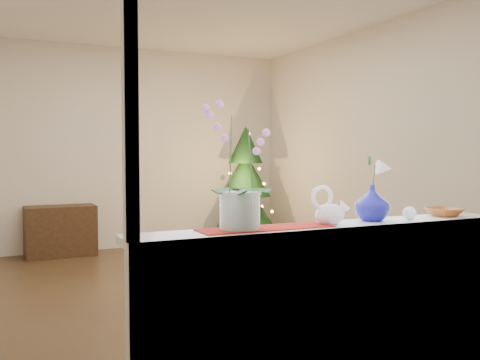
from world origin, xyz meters
The scene contains 16 objects.
ground centered at (0.00, 0.00, 0.00)m, with size 5.00×5.00×0.00m, color #3C2818.
wall_back centered at (0.00, 2.50, 1.35)m, with size 4.50×0.10×2.70m, color beige.
wall_front centered at (0.00, -2.50, 1.35)m, with size 4.50×0.10×2.70m, color beige.
wall_right centered at (2.25, 0.00, 1.35)m, with size 0.10×5.00×2.70m, color beige.
window_apron centered at (0.00, -2.46, 0.44)m, with size 2.20×0.08×0.88m, color white.
windowsill centered at (0.00, -2.37, 0.90)m, with size 2.20×0.26×0.04m, color white.
window_frame centered at (0.00, -2.47, 1.70)m, with size 2.22×0.06×1.60m, color white, non-canonical shape.
runner centered at (-0.38, -2.37, 0.92)m, with size 0.70×0.20×0.01m, color maroon.
orchid_pot centered at (-0.52, -2.36, 1.23)m, with size 0.22×0.22×0.63m, color white, non-canonical shape.
swan centered at (-0.01, -2.38, 1.02)m, with size 0.23×0.11×0.20m, color white, non-canonical shape.
blue_vase centered at (0.29, -2.35, 1.04)m, with size 0.22×0.22×0.23m, color navy.
lily centered at (0.29, -2.35, 1.24)m, with size 0.13×0.07×0.17m, color beige, non-canonical shape.
paperweight centered at (0.51, -2.41, 0.96)m, with size 0.08×0.08×0.08m, color white.
amber_dish centered at (0.82, -2.36, 0.94)m, with size 0.17×0.17×0.04m, color brown.
xmas_tree centered at (1.53, 1.86, 0.83)m, with size 0.91×0.91×1.66m, color black, non-canonical shape.
side_table centered at (-0.85, 2.25, 0.31)m, with size 0.84×0.42×0.63m, color black.
Camera 1 is at (-1.61, -4.71, 1.30)m, focal length 40.00 mm.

